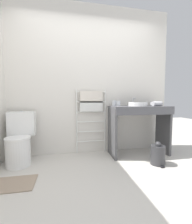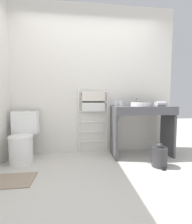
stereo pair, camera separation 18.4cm
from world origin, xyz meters
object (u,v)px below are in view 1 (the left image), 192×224
Objects in this scene: sink_basin at (138,104)px; trash_bin at (158,154)px; hair_dryer at (157,104)px; toilet at (20,141)px; cup_near_wall at (114,103)px; cup_near_edge at (118,103)px; towel_radiator at (91,107)px.

sink_basin is 0.89m from trash_bin.
hair_dryer reaches higher than sink_basin.
toilet is 1.68m from cup_near_wall.
cup_near_wall reaches higher than toilet.
sink_basin is 0.42m from cup_near_wall.
cup_near_wall reaches higher than trash_bin.
sink_basin is 3.55× the size of cup_near_edge.
hair_dryer is at bearing -15.82° from cup_near_wall.
hair_dryer is (1.15, -0.28, 0.06)m from towel_radiator.
toilet reaches higher than trash_bin.
towel_radiator reaches higher than sink_basin.
towel_radiator is at bearing 12.83° from toilet.
hair_dryer is at bearing -0.47° from toilet.
hair_dryer is at bearing -5.68° from sink_basin.
cup_near_edge is at bearing -26.31° from cup_near_wall.
toilet is at bearing 167.97° from trash_bin.
toilet is at bearing -179.51° from sink_basin.
towel_radiator is 5.58× the size of hair_dryer.
toilet is 2.03m from sink_basin.
towel_radiator reaches higher than cup_near_edge.
towel_radiator is 11.76× the size of cup_near_wall.
cup_near_edge reaches higher than sink_basin.
hair_dryer is (0.67, -0.17, -0.00)m from cup_near_edge.
cup_near_edge is 0.26× the size of trash_bin.
toilet is 2.12m from trash_bin.
hair_dryer is at bearing 60.21° from trash_bin.
toilet is at bearing 179.53° from hair_dryer.
towel_radiator is at bearing 162.67° from sink_basin.
towel_radiator is 3.62× the size of sink_basin.
hair_dryer reaches higher than trash_bin.
hair_dryer reaches higher than toilet.
towel_radiator is at bearing 142.19° from trash_bin.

